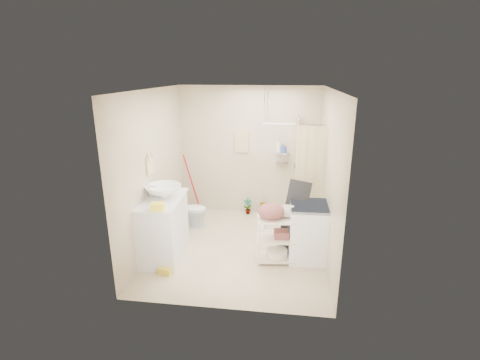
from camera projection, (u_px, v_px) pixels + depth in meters
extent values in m
plane|color=beige|center=(239.00, 247.00, 5.89)|extent=(3.20, 3.20, 0.00)
cube|color=silver|center=(239.00, 89.00, 5.11)|extent=(2.80, 3.20, 0.04)
cube|color=#C4B698|center=(249.00, 152.00, 7.01)|extent=(2.80, 0.04, 2.60)
cube|color=#C4B698|center=(220.00, 213.00, 3.99)|extent=(2.80, 0.04, 2.60)
cube|color=#C4B698|center=(154.00, 171.00, 5.67)|extent=(0.04, 3.20, 2.60)
cube|color=#C4B698|center=(329.00, 177.00, 5.33)|extent=(0.04, 3.20, 2.60)
cube|color=silver|center=(163.00, 227.00, 5.51)|extent=(0.68, 1.14, 0.97)
imported|color=white|center=(163.00, 191.00, 5.41)|extent=(0.69, 0.69, 0.19)
cube|color=yellow|center=(158.00, 206.00, 4.92)|extent=(0.21, 0.17, 0.10)
cube|color=yellow|center=(166.00, 269.00, 5.11)|extent=(0.30, 0.25, 0.15)
imported|color=silver|center=(190.00, 210.00, 6.62)|extent=(0.66, 0.40, 0.66)
imported|color=brown|center=(248.00, 206.00, 7.22)|extent=(0.20, 0.15, 0.34)
imported|color=#945534|center=(262.00, 208.00, 7.18)|extent=(0.21, 0.20, 0.31)
cube|color=#C7B68A|center=(242.00, 142.00, 6.95)|extent=(0.28, 0.03, 0.42)
imported|color=silver|center=(278.00, 146.00, 6.81)|extent=(0.12, 0.12, 0.26)
imported|color=#31489D|center=(284.00, 148.00, 6.80)|extent=(0.11, 0.11, 0.18)
cube|color=white|center=(309.00, 231.00, 5.46)|extent=(0.63, 0.65, 0.90)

